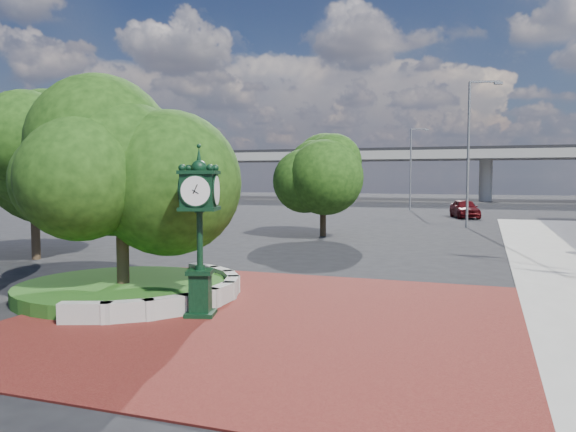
% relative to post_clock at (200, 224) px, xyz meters
% --- Properties ---
extents(ground, '(200.00, 200.00, 0.00)m').
position_rel_post_clock_xyz_m(ground, '(1.68, 1.43, -2.34)').
color(ground, black).
rests_on(ground, ground).
extents(plaza, '(12.00, 12.00, 0.04)m').
position_rel_post_clock_xyz_m(plaza, '(1.68, 0.43, -2.32)').
color(plaza, maroon).
rests_on(plaza, ground).
extents(planter_wall, '(2.96, 6.77, 0.54)m').
position_rel_post_clock_xyz_m(planter_wall, '(-1.03, 1.43, -2.07)').
color(planter_wall, '#9E9B93').
rests_on(planter_wall, ground).
extents(grass_bed, '(6.10, 6.10, 0.40)m').
position_rel_post_clock_xyz_m(grass_bed, '(-3.32, 1.43, -2.14)').
color(grass_bed, '#164914').
rests_on(grass_bed, ground).
extents(overpass, '(90.00, 12.00, 7.50)m').
position_rel_post_clock_xyz_m(overpass, '(1.46, 71.43, 4.20)').
color(overpass, '#9E9B93').
rests_on(overpass, ground).
extents(tree_planter, '(5.20, 5.20, 6.33)m').
position_rel_post_clock_xyz_m(tree_planter, '(-3.32, 1.43, 1.38)').
color(tree_planter, '#38281C').
rests_on(tree_planter, ground).
extents(tree_northwest, '(5.60, 5.60, 6.93)m').
position_rel_post_clock_xyz_m(tree_northwest, '(-11.32, 6.43, 1.78)').
color(tree_northwest, '#38281C').
rests_on(tree_northwest, ground).
extents(tree_street, '(4.40, 4.40, 5.45)m').
position_rel_post_clock_xyz_m(tree_street, '(-2.32, 19.43, 0.90)').
color(tree_street, '#38281C').
rests_on(tree_street, ground).
extents(post_clock, '(1.06, 1.06, 4.26)m').
position_rel_post_clock_xyz_m(post_clock, '(0.00, 0.00, 0.00)').
color(post_clock, black).
rests_on(post_clock, ground).
extents(parked_car, '(3.03, 4.99, 1.59)m').
position_rel_post_clock_xyz_m(parked_car, '(5.06, 37.54, -1.55)').
color(parked_car, '#4F0B0F').
rests_on(parked_car, ground).
extents(street_lamp_near, '(2.21, 0.71, 9.97)m').
position_rel_post_clock_xyz_m(street_lamp_near, '(5.75, 28.02, 3.50)').
color(street_lamp_near, slate).
rests_on(street_lamp_near, ground).
extents(street_lamp_far, '(1.86, 0.67, 8.44)m').
position_rel_post_clock_xyz_m(street_lamp_far, '(-0.48, 46.75, 2.61)').
color(street_lamp_far, slate).
rests_on(street_lamp_far, ground).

